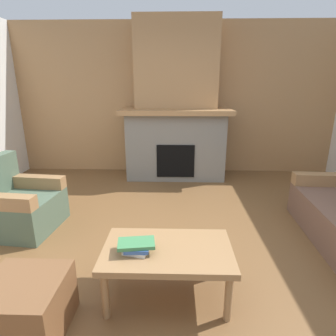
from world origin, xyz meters
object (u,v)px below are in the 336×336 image
object	(u,v)px
coffee_table	(167,254)
ottoman	(26,307)
fireplace	(176,112)
armchair	(18,205)

from	to	relation	value
coffee_table	ottoman	size ratio (longest dim) A/B	1.92
fireplace	armchair	distance (m)	2.87
fireplace	armchair	size ratio (longest dim) A/B	3.18
armchair	coffee_table	bearing A→B (deg)	-30.30
coffee_table	fireplace	bearing A→B (deg)	88.94
armchair	ottoman	size ratio (longest dim) A/B	1.63
fireplace	coffee_table	world-z (taller)	fireplace
fireplace	armchair	xyz separation A→B (m)	(-1.83, -2.03, -0.87)
coffee_table	ottoman	xyz separation A→B (m)	(-0.94, -0.38, -0.18)
armchair	coffee_table	distance (m)	2.06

